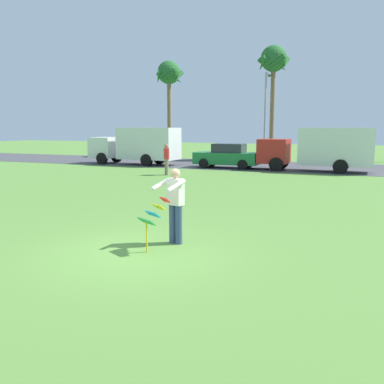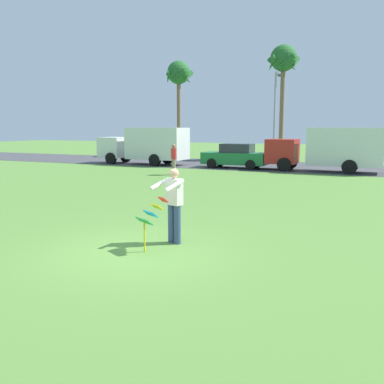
{
  "view_description": "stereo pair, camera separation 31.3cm",
  "coord_description": "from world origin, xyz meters",
  "px_view_note": "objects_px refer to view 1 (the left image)",
  "views": [
    {
      "loc": [
        4.29,
        -7.45,
        2.64
      ],
      "look_at": [
        0.48,
        1.94,
        1.05
      ],
      "focal_mm": 38.55,
      "sensor_mm": 36.0,
      "label": 1
    },
    {
      "loc": [
        4.58,
        -7.33,
        2.64
      ],
      "look_at": [
        0.48,
        1.94,
        1.05
      ],
      "focal_mm": 38.55,
      "sensor_mm": 36.0,
      "label": 2
    }
  ],
  "objects_px": {
    "kite_held": "(153,216)",
    "streetlight_pole": "(266,110)",
    "person_kite_flyer": "(175,203)",
    "person_walker_near": "(166,158)",
    "palm_tree_right_near": "(274,64)",
    "parked_truck_white_box": "(139,145)",
    "parked_car_green": "(227,156)",
    "parked_truck_red_cab": "(322,148)",
    "palm_tree_left_near": "(169,77)"
  },
  "relations": [
    {
      "from": "parked_car_green",
      "to": "parked_truck_red_cab",
      "type": "height_order",
      "value": "parked_truck_red_cab"
    },
    {
      "from": "parked_truck_red_cab",
      "to": "palm_tree_left_near",
      "type": "relative_size",
      "value": 0.78
    },
    {
      "from": "parked_truck_white_box",
      "to": "streetlight_pole",
      "type": "distance_m",
      "value": 11.03
    },
    {
      "from": "kite_held",
      "to": "streetlight_pole",
      "type": "distance_m",
      "value": 26.42
    },
    {
      "from": "parked_truck_red_cab",
      "to": "person_kite_flyer",
      "type": "bearing_deg",
      "value": -95.53
    },
    {
      "from": "parked_truck_white_box",
      "to": "person_walker_near",
      "type": "bearing_deg",
      "value": -47.81
    },
    {
      "from": "parked_truck_white_box",
      "to": "parked_truck_red_cab",
      "type": "bearing_deg",
      "value": -0.0
    },
    {
      "from": "palm_tree_right_near",
      "to": "parked_truck_white_box",
      "type": "bearing_deg",
      "value": -133.14
    },
    {
      "from": "parked_truck_white_box",
      "to": "person_walker_near",
      "type": "relative_size",
      "value": 3.91
    },
    {
      "from": "kite_held",
      "to": "palm_tree_left_near",
      "type": "bearing_deg",
      "value": 114.5
    },
    {
      "from": "parked_truck_red_cab",
      "to": "streetlight_pole",
      "type": "bearing_deg",
      "value": 123.49
    },
    {
      "from": "parked_truck_red_cab",
      "to": "palm_tree_right_near",
      "type": "bearing_deg",
      "value": 119.43
    },
    {
      "from": "kite_held",
      "to": "person_kite_flyer",
      "type": "bearing_deg",
      "value": 74.07
    },
    {
      "from": "person_kite_flyer",
      "to": "palm_tree_left_near",
      "type": "bearing_deg",
      "value": 115.41
    },
    {
      "from": "parked_truck_red_cab",
      "to": "kite_held",
      "type": "bearing_deg",
      "value": -95.94
    },
    {
      "from": "person_kite_flyer",
      "to": "parked_car_green",
      "type": "xyz_separation_m",
      "value": [
        -4.22,
        17.58,
        -0.18
      ]
    },
    {
      "from": "parked_truck_white_box",
      "to": "parked_car_green",
      "type": "height_order",
      "value": "parked_truck_white_box"
    },
    {
      "from": "palm_tree_right_near",
      "to": "palm_tree_left_near",
      "type": "bearing_deg",
      "value": 175.08
    },
    {
      "from": "palm_tree_right_near",
      "to": "parked_truck_red_cab",
      "type": "bearing_deg",
      "value": -60.57
    },
    {
      "from": "person_kite_flyer",
      "to": "streetlight_pole",
      "type": "height_order",
      "value": "streetlight_pole"
    },
    {
      "from": "person_walker_near",
      "to": "parked_truck_red_cab",
      "type": "bearing_deg",
      "value": 33.3
    },
    {
      "from": "person_kite_flyer",
      "to": "kite_held",
      "type": "distance_m",
      "value": 0.75
    },
    {
      "from": "kite_held",
      "to": "parked_truck_white_box",
      "type": "height_order",
      "value": "parked_truck_white_box"
    },
    {
      "from": "palm_tree_left_near",
      "to": "streetlight_pole",
      "type": "height_order",
      "value": "palm_tree_left_near"
    },
    {
      "from": "streetlight_pole",
      "to": "person_walker_near",
      "type": "distance_m",
      "value": 13.54
    },
    {
      "from": "kite_held",
      "to": "parked_car_green",
      "type": "relative_size",
      "value": 0.27
    },
    {
      "from": "kite_held",
      "to": "person_walker_near",
      "type": "bearing_deg",
      "value": 114.42
    },
    {
      "from": "person_kite_flyer",
      "to": "streetlight_pole",
      "type": "distance_m",
      "value": 25.73
    },
    {
      "from": "person_walker_near",
      "to": "parked_car_green",
      "type": "bearing_deg",
      "value": 69.37
    },
    {
      "from": "kite_held",
      "to": "palm_tree_right_near",
      "type": "xyz_separation_m",
      "value": [
        -2.81,
        26.64,
        6.93
      ]
    },
    {
      "from": "parked_truck_red_cab",
      "to": "person_walker_near",
      "type": "xyz_separation_m",
      "value": [
        -7.86,
        -5.16,
        -0.48
      ]
    },
    {
      "from": "parked_truck_red_cab",
      "to": "person_walker_near",
      "type": "relative_size",
      "value": 3.9
    },
    {
      "from": "palm_tree_left_near",
      "to": "palm_tree_right_near",
      "type": "relative_size",
      "value": 0.94
    },
    {
      "from": "kite_held",
      "to": "streetlight_pole",
      "type": "height_order",
      "value": "streetlight_pole"
    },
    {
      "from": "parked_car_green",
      "to": "person_walker_near",
      "type": "bearing_deg",
      "value": -110.63
    },
    {
      "from": "streetlight_pole",
      "to": "parked_truck_red_cab",
      "type": "bearing_deg",
      "value": -56.51
    },
    {
      "from": "parked_truck_white_box",
      "to": "streetlight_pole",
      "type": "bearing_deg",
      "value": 46.21
    },
    {
      "from": "kite_held",
      "to": "person_walker_near",
      "type": "xyz_separation_m",
      "value": [
        -5.96,
        13.12,
        0.16
      ]
    },
    {
      "from": "person_kite_flyer",
      "to": "parked_truck_red_cab",
      "type": "distance_m",
      "value": 17.67
    },
    {
      "from": "kite_held",
      "to": "parked_truck_red_cab",
      "type": "bearing_deg",
      "value": 84.06
    },
    {
      "from": "kite_held",
      "to": "palm_tree_left_near",
      "type": "xyz_separation_m",
      "value": [
        -12.52,
        27.48,
        6.46
      ]
    },
    {
      "from": "parked_car_green",
      "to": "streetlight_pole",
      "type": "height_order",
      "value": "streetlight_pole"
    },
    {
      "from": "person_kite_flyer",
      "to": "kite_held",
      "type": "height_order",
      "value": "person_kite_flyer"
    },
    {
      "from": "parked_truck_white_box",
      "to": "parked_truck_red_cab",
      "type": "height_order",
      "value": "same"
    },
    {
      "from": "person_walker_near",
      "to": "kite_held",
      "type": "bearing_deg",
      "value": -65.58
    },
    {
      "from": "palm_tree_left_near",
      "to": "person_walker_near",
      "type": "height_order",
      "value": "palm_tree_left_near"
    },
    {
      "from": "parked_car_green",
      "to": "palm_tree_right_near",
      "type": "relative_size",
      "value": 0.46
    },
    {
      "from": "parked_truck_white_box",
      "to": "palm_tree_right_near",
      "type": "bearing_deg",
      "value": 46.86
    },
    {
      "from": "palm_tree_right_near",
      "to": "person_walker_near",
      "type": "bearing_deg",
      "value": -103.11
    },
    {
      "from": "parked_truck_white_box",
      "to": "person_walker_near",
      "type": "height_order",
      "value": "parked_truck_white_box"
    }
  ]
}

